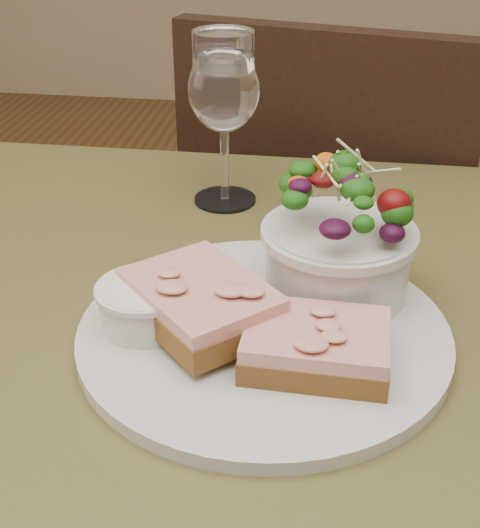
# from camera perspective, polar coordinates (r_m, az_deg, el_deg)

# --- Properties ---
(cafe_table) EXTENTS (0.80, 0.80, 0.75)m
(cafe_table) POSITION_cam_1_polar(r_m,az_deg,el_deg) (0.68, -0.71, -12.35)
(cafe_table) COLOR #4A4320
(cafe_table) RESTS_ON ground
(chair_far) EXTENTS (0.50, 0.50, 0.90)m
(chair_far) POSITION_cam_1_polar(r_m,az_deg,el_deg) (1.39, 7.17, -6.06)
(chair_far) COLOR black
(chair_far) RESTS_ON ground
(dinner_plate) EXTENTS (0.30, 0.30, 0.01)m
(dinner_plate) POSITION_cam_1_polar(r_m,az_deg,el_deg) (0.60, 1.85, -5.41)
(dinner_plate) COLOR silver
(dinner_plate) RESTS_ON cafe_table
(sandwich_front) EXTENTS (0.11, 0.08, 0.03)m
(sandwich_front) POSITION_cam_1_polar(r_m,az_deg,el_deg) (0.55, 5.93, -6.28)
(sandwich_front) COLOR #513815
(sandwich_front) RESTS_ON dinner_plate
(sandwich_back) EXTENTS (0.15, 0.15, 0.03)m
(sandwich_back) POSITION_cam_1_polar(r_m,az_deg,el_deg) (0.58, -3.08, -2.94)
(sandwich_back) COLOR #513815
(sandwich_back) RESTS_ON dinner_plate
(ramekin) EXTENTS (0.07, 0.07, 0.04)m
(ramekin) POSITION_cam_1_polar(r_m,az_deg,el_deg) (0.60, -7.40, -3.05)
(ramekin) COLOR silver
(ramekin) RESTS_ON dinner_plate
(salad_bowl) EXTENTS (0.12, 0.12, 0.13)m
(salad_bowl) POSITION_cam_1_polar(r_m,az_deg,el_deg) (0.62, 7.72, 2.62)
(salad_bowl) COLOR silver
(salad_bowl) RESTS_ON dinner_plate
(garnish) EXTENTS (0.05, 0.04, 0.02)m
(garnish) POSITION_cam_1_polar(r_m,az_deg,el_deg) (0.67, -4.66, -0.16)
(garnish) COLOR #123509
(garnish) RESTS_ON dinner_plate
(wine_glass) EXTENTS (0.08, 0.08, 0.18)m
(wine_glass) POSITION_cam_1_polar(r_m,az_deg,el_deg) (0.79, -1.26, 13.00)
(wine_glass) COLOR white
(wine_glass) RESTS_ON cafe_table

